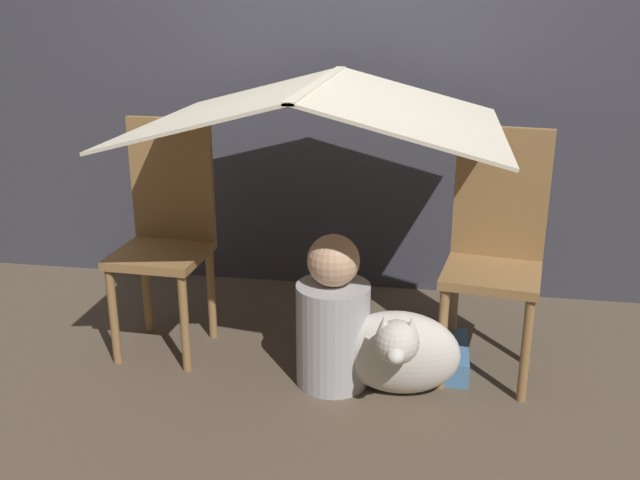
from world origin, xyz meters
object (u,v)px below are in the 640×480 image
(person_front, at_px, (333,321))
(chair_right, at_px, (495,247))
(dog, at_px, (398,351))
(chair_left, at_px, (166,229))

(person_front, bearing_deg, chair_right, 20.59)
(person_front, height_order, dog, person_front)
(chair_left, relative_size, person_front, 1.60)
(chair_right, height_order, dog, chair_right)
(dog, bearing_deg, chair_right, 39.12)
(chair_right, distance_m, dog, 0.56)
(chair_right, xyz_separation_m, dog, (-0.35, -0.28, -0.34))
(chair_right, height_order, person_front, chair_right)
(chair_right, bearing_deg, chair_left, -171.35)
(chair_left, bearing_deg, dog, -13.32)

